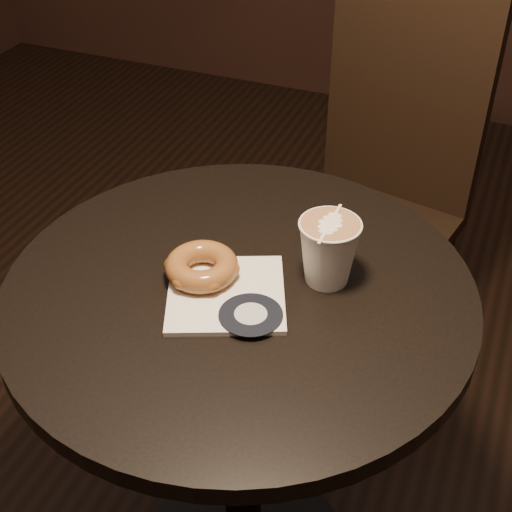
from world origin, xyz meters
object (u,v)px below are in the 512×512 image
object	(u,v)px
chair	(383,176)
latte_cup	(328,252)
cafe_table	(241,377)
doughnut	(202,266)
pastry_bag	(226,294)

from	to	relation	value
chair	latte_cup	size ratio (longest dim) A/B	9.61
cafe_table	chair	distance (m)	0.73
doughnut	latte_cup	xyz separation A→B (m)	(0.17, 0.07, 0.03)
doughnut	latte_cup	world-z (taller)	latte_cup
latte_cup	chair	bearing A→B (deg)	94.96
chair	pastry_bag	world-z (taller)	chair
chair	doughnut	world-z (taller)	chair
chair	latte_cup	xyz separation A→B (m)	(0.06, -0.67, 0.26)
cafe_table	pastry_bag	distance (m)	0.21
chair	pastry_bag	distance (m)	0.79
cafe_table	chair	size ratio (longest dim) A/B	0.77
pastry_bag	latte_cup	bearing A→B (deg)	13.85
chair	doughnut	bearing A→B (deg)	-87.04
chair	pastry_bag	xyz separation A→B (m)	(-0.06, -0.76, 0.21)
pastry_bag	latte_cup	xyz separation A→B (m)	(0.12, 0.09, 0.05)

